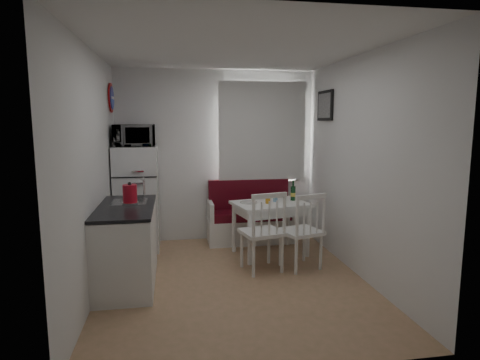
% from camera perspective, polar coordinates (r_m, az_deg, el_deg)
% --- Properties ---
extents(floor, '(3.00, 3.50, 0.02)m').
position_cam_1_polar(floor, '(4.78, -0.85, -14.19)').
color(floor, '#A68658').
rests_on(floor, ground).
extents(ceiling, '(3.00, 3.50, 0.02)m').
position_cam_1_polar(ceiling, '(4.48, -0.93, 18.20)').
color(ceiling, white).
rests_on(ceiling, wall_back).
extents(wall_back, '(3.00, 0.02, 2.60)m').
position_cam_1_polar(wall_back, '(6.17, -3.37, 3.41)').
color(wall_back, white).
rests_on(wall_back, floor).
extents(wall_front, '(3.00, 0.02, 2.60)m').
position_cam_1_polar(wall_front, '(2.75, 4.68, -2.91)').
color(wall_front, white).
rests_on(wall_front, floor).
extents(wall_left, '(0.02, 3.50, 2.60)m').
position_cam_1_polar(wall_left, '(4.47, -20.24, 0.98)').
color(wall_left, white).
rests_on(wall_left, floor).
extents(wall_right, '(0.02, 3.50, 2.60)m').
position_cam_1_polar(wall_right, '(4.90, 16.71, 1.76)').
color(wall_right, white).
rests_on(wall_right, floor).
extents(window, '(1.22, 0.06, 1.47)m').
position_cam_1_polar(window, '(6.24, 3.08, 6.45)').
color(window, white).
rests_on(window, wall_back).
extents(curtain, '(1.35, 0.02, 1.50)m').
position_cam_1_polar(curtain, '(6.17, 3.23, 6.89)').
color(curtain, white).
rests_on(curtain, wall_back).
extents(kitchen_counter, '(0.62, 1.32, 1.16)m').
position_cam_1_polar(kitchen_counter, '(4.76, -15.77, -8.81)').
color(kitchen_counter, white).
rests_on(kitchen_counter, floor).
extents(wall_sign, '(0.03, 0.40, 0.40)m').
position_cam_1_polar(wall_sign, '(5.88, -17.78, 11.07)').
color(wall_sign, navy).
rests_on(wall_sign, wall_left).
extents(picture_frame, '(0.04, 0.52, 0.42)m').
position_cam_1_polar(picture_frame, '(5.87, 11.99, 10.31)').
color(picture_frame, black).
rests_on(picture_frame, wall_right).
extents(bench, '(1.31, 0.50, 0.94)m').
position_cam_1_polar(bench, '(6.18, 1.49, -5.89)').
color(bench, white).
rests_on(bench, floor).
extents(dining_table, '(1.09, 0.87, 0.73)m').
position_cam_1_polar(dining_table, '(5.52, 4.35, -4.05)').
color(dining_table, white).
rests_on(dining_table, floor).
extents(chair_left, '(0.56, 0.54, 0.54)m').
position_cam_1_polar(chair_left, '(4.84, 3.39, -6.20)').
color(chair_left, white).
rests_on(chair_left, floor).
extents(chair_right, '(0.56, 0.56, 0.52)m').
position_cam_1_polar(chair_right, '(4.98, 9.02, -6.09)').
color(chair_right, white).
rests_on(chair_right, floor).
extents(fridge, '(0.59, 0.59, 1.49)m').
position_cam_1_polar(fridge, '(5.89, -14.44, -2.56)').
color(fridge, white).
rests_on(fridge, floor).
extents(microwave, '(0.55, 0.37, 0.30)m').
position_cam_1_polar(microwave, '(5.74, -14.81, 6.15)').
color(microwave, white).
rests_on(microwave, fridge).
extents(kettle, '(0.19, 0.19, 0.25)m').
position_cam_1_polar(kettle, '(4.67, -15.38, -1.92)').
color(kettle, red).
rests_on(kettle, kitchen_counter).
extents(wine_bottle, '(0.07, 0.07, 0.28)m').
position_cam_1_polar(wine_bottle, '(5.67, 7.57, -1.48)').
color(wine_bottle, '#133C1D').
rests_on(wine_bottle, dining_table).
extents(drinking_glass_orange, '(0.07, 0.07, 0.11)m').
position_cam_1_polar(drinking_glass_orange, '(5.44, 3.98, -2.77)').
color(drinking_glass_orange, gold).
rests_on(drinking_glass_orange, dining_table).
extents(drinking_glass_blue, '(0.06, 0.06, 0.11)m').
position_cam_1_polar(drinking_glass_blue, '(5.56, 5.04, -2.55)').
color(drinking_glass_blue, '#83B5E0').
rests_on(drinking_glass_blue, dining_table).
extents(plate, '(0.23, 0.23, 0.02)m').
position_cam_1_polar(plate, '(5.46, 1.25, -3.20)').
color(plate, white).
rests_on(plate, dining_table).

